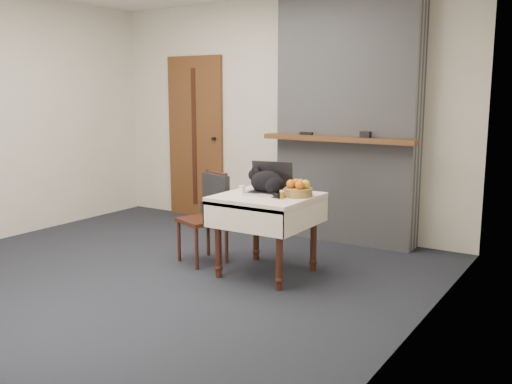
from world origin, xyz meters
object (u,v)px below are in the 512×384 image
side_table (267,208)px  pill_bottle (282,194)px  chair (210,204)px  cat (268,183)px  cream_jar (242,189)px  door (196,137)px  fruit_basket (298,189)px  laptop (270,185)px

side_table → pill_bottle: size_ratio=10.67×
side_table → chair: size_ratio=0.92×
cat → cream_jar: (-0.22, -0.06, -0.07)m
door → side_table: door is taller
side_table → fruit_basket: 0.32m
laptop → cream_jar: bearing=-166.6°
pill_bottle → chair: (-0.85, 0.15, -0.20)m
laptop → chair: size_ratio=0.51×
side_table → fruit_basket: (0.25, 0.09, 0.17)m
side_table → cat: bearing=111.9°
cat → fruit_basket: 0.27m
side_table → chair: bearing=175.4°
cream_jar → pill_bottle: size_ratio=0.88×
cat → pill_bottle: cat is taller
door → pill_bottle: 2.76m
side_table → laptop: size_ratio=1.82×
cream_jar → door: bearing=138.1°
side_table → fruit_basket: bearing=19.5°
laptop → cat: size_ratio=0.97×
cat → chair: cat is taller
door → laptop: (1.97, -1.47, -0.23)m
laptop → cream_jar: 0.24m
door → fruit_basket: (2.25, -1.47, -0.24)m
door → chair: door is taller
laptop → pill_bottle: bearing=-52.8°
laptop → cat: laptop is taller
side_table → cream_jar: cream_jar is taller
door → chair: bearing=-48.1°
chair → cream_jar: bearing=10.1°
side_table → laptop: bearing=106.5°
cream_jar → fruit_basket: 0.50m
door → cream_jar: size_ratio=31.25×
laptop → fruit_basket: size_ratio=1.72×
laptop → cat: bearing=-91.5°
door → chair: size_ratio=2.37×
pill_bottle → cat: bearing=148.7°
door → chair: 2.07m
cream_jar → fruit_basket: bearing=13.2°
cream_jar → chair: chair is taller
chair → cat: bearing=19.2°
cream_jar → chair: size_ratio=0.08×
laptop → pill_bottle: 0.29m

